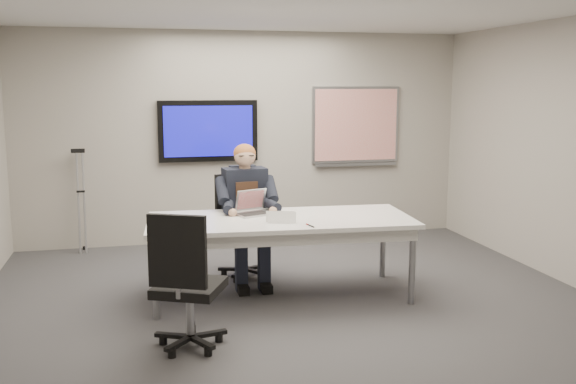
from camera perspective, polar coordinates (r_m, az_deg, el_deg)
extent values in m
cube|color=#323235|center=(6.05, 1.10, -10.81)|extent=(6.00, 6.00, 0.02)
cube|color=silver|center=(5.72, 1.20, 16.52)|extent=(6.00, 6.00, 0.02)
cube|color=#A49E94|center=(8.64, -3.82, 4.86)|extent=(6.00, 0.02, 2.80)
cube|color=#A49E94|center=(2.96, 15.82, -4.68)|extent=(6.00, 0.02, 2.80)
cube|color=silver|center=(6.35, -0.67, -2.52)|extent=(2.66, 1.25, 0.04)
cube|color=silver|center=(6.37, -0.67, -3.28)|extent=(2.54, 1.13, 0.11)
cylinder|color=gray|center=(5.94, -11.69, -7.56)|extent=(0.06, 0.06, 0.76)
cylinder|color=gray|center=(6.32, 10.98, -6.49)|extent=(0.06, 0.06, 0.76)
cylinder|color=gray|center=(6.81, -11.43, -5.33)|extent=(0.06, 0.06, 0.76)
cylinder|color=gray|center=(7.15, 8.43, -4.53)|extent=(0.06, 0.06, 0.76)
cube|color=black|center=(8.52, -7.11, 5.41)|extent=(1.30, 0.08, 0.80)
cube|color=#0D0C8E|center=(8.47, -7.07, 5.39)|extent=(1.16, 0.01, 0.66)
cube|color=gray|center=(8.99, 6.04, 5.97)|extent=(1.25, 0.04, 1.05)
cube|color=white|center=(8.97, 6.08, 5.96)|extent=(1.18, 0.01, 0.98)
cube|color=gray|center=(9.01, 6.05, 2.46)|extent=(1.18, 0.05, 0.04)
cylinder|color=gray|center=(7.12, -3.85, -5.15)|extent=(0.06, 0.06, 0.39)
cube|color=black|center=(7.07, -3.87, -3.64)|extent=(0.64, 0.64, 0.08)
cube|color=black|center=(7.20, -4.84, -0.53)|extent=(0.44, 0.21, 0.56)
cylinder|color=gray|center=(5.31, -8.70, -10.40)|extent=(0.07, 0.07, 0.39)
cube|color=black|center=(5.25, -8.76, -8.39)|extent=(0.66, 0.66, 0.08)
cube|color=black|center=(4.93, -9.82, -5.24)|extent=(0.44, 0.24, 0.57)
cube|color=black|center=(6.96, -3.86, -0.43)|extent=(0.48, 0.31, 0.63)
cube|color=#3B2518|center=(6.82, -3.68, -0.35)|extent=(0.24, 0.05, 0.30)
sphere|color=tan|center=(6.86, -3.86, 3.19)|extent=(0.23, 0.23, 0.23)
ellipsoid|color=brown|center=(6.88, -3.89, 3.47)|extent=(0.24, 0.24, 0.20)
cube|color=#ADADAF|center=(6.50, -3.10, -1.97)|extent=(0.40, 0.34, 0.02)
cube|color=black|center=(6.48, -3.08, -1.90)|extent=(0.33, 0.26, 0.00)
cube|color=#ADADAF|center=(6.62, -3.34, -0.70)|extent=(0.35, 0.20, 0.22)
cube|color=#B31321|center=(6.61, -3.33, -0.69)|extent=(0.30, 0.17, 0.19)
cylinder|color=black|center=(5.99, 1.98, -2.99)|extent=(0.04, 0.15, 0.01)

